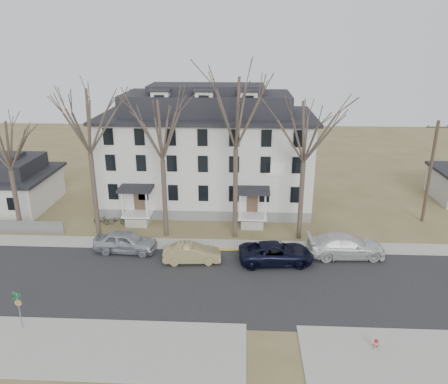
# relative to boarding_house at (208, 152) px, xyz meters

# --- Properties ---
(ground) EXTENTS (120.00, 120.00, 0.00)m
(ground) POSITION_rel_boarding_house_xyz_m (2.00, -17.95, -5.38)
(ground) COLOR olive
(ground) RESTS_ON ground
(main_road) EXTENTS (120.00, 10.00, 0.04)m
(main_road) POSITION_rel_boarding_house_xyz_m (2.00, -15.95, -5.38)
(main_road) COLOR #27272A
(main_road) RESTS_ON ground
(far_sidewalk) EXTENTS (120.00, 2.00, 0.08)m
(far_sidewalk) POSITION_rel_boarding_house_xyz_m (2.00, -9.95, -5.38)
(far_sidewalk) COLOR #A09F97
(far_sidewalk) RESTS_ON ground
(near_sidewalk_right) EXTENTS (14.00, 5.00, 0.08)m
(near_sidewalk_right) POSITION_rel_boarding_house_xyz_m (14.00, -22.95, -5.38)
(near_sidewalk_right) COLOR #A09F97
(near_sidewalk_right) RESTS_ON ground
(near_sidewalk_left) EXTENTS (20.00, 5.00, 0.08)m
(near_sidewalk_left) POSITION_rel_boarding_house_xyz_m (-6.00, -22.95, -5.38)
(near_sidewalk_left) COLOR #A09F97
(near_sidewalk_left) RESTS_ON ground
(yellow_curb) EXTENTS (14.00, 0.25, 0.06)m
(yellow_curb) POSITION_rel_boarding_house_xyz_m (7.00, -10.85, -5.38)
(yellow_curb) COLOR gold
(yellow_curb) RESTS_ON ground
(boarding_house) EXTENTS (20.80, 12.36, 12.05)m
(boarding_house) POSITION_rel_boarding_house_xyz_m (0.00, 0.00, 0.00)
(boarding_house) COLOR slate
(boarding_house) RESTS_ON ground
(small_house) EXTENTS (8.70, 8.70, 5.00)m
(small_house) POSITION_rel_boarding_house_xyz_m (-20.00, -1.96, -3.13)
(small_house) COLOR silver
(small_house) RESTS_ON ground
(tree_far_left) EXTENTS (8.40, 8.40, 13.72)m
(tree_far_left) POSITION_rel_boarding_house_xyz_m (-9.00, -8.15, 4.96)
(tree_far_left) COLOR #473B31
(tree_far_left) RESTS_ON ground
(tree_mid_left) EXTENTS (7.80, 7.80, 12.74)m
(tree_mid_left) POSITION_rel_boarding_house_xyz_m (-3.00, -8.15, 4.22)
(tree_mid_left) COLOR #473B31
(tree_mid_left) RESTS_ON ground
(tree_center) EXTENTS (9.00, 9.00, 14.70)m
(tree_center) POSITION_rel_boarding_house_xyz_m (3.00, -8.15, 5.71)
(tree_center) COLOR #473B31
(tree_center) RESTS_ON ground
(tree_mid_right) EXTENTS (7.80, 7.80, 12.74)m
(tree_mid_right) POSITION_rel_boarding_house_xyz_m (8.50, -8.15, 4.22)
(tree_mid_right) COLOR #473B31
(tree_mid_right) RESTS_ON ground
(tree_bungalow) EXTENTS (6.60, 6.60, 10.78)m
(tree_bungalow) POSITION_rel_boarding_house_xyz_m (-16.00, -8.15, 2.74)
(tree_bungalow) COLOR #473B31
(tree_bungalow) RESTS_ON ground
(utility_pole_far) EXTENTS (2.00, 0.28, 9.50)m
(utility_pole_far) POSITION_rel_boarding_house_xyz_m (20.50, -3.95, -0.47)
(utility_pole_far) COLOR #3D3023
(utility_pole_far) RESTS_ON ground
(car_silver) EXTENTS (5.15, 2.36, 1.71)m
(car_silver) POSITION_rel_boarding_house_xyz_m (-5.68, -11.43, -4.52)
(car_silver) COLOR #A4AAB2
(car_silver) RESTS_ON ground
(car_tan) EXTENTS (4.50, 1.91, 1.45)m
(car_tan) POSITION_rel_boarding_house_xyz_m (-0.18, -12.88, -4.66)
(car_tan) COLOR tan
(car_tan) RESTS_ON ground
(car_navy) EXTENTS (5.93, 3.14, 1.59)m
(car_navy) POSITION_rel_boarding_house_xyz_m (6.26, -12.66, -4.59)
(car_navy) COLOR black
(car_navy) RESTS_ON ground
(car_white) EXTENTS (6.25, 2.87, 1.77)m
(car_white) POSITION_rel_boarding_house_xyz_m (11.76, -11.35, -4.49)
(car_white) COLOR silver
(car_white) RESTS_ON ground
(bicycle_left) EXTENTS (1.71, 0.68, 0.88)m
(bicycle_left) POSITION_rel_boarding_house_xyz_m (-7.87, -6.20, -4.94)
(bicycle_left) COLOR black
(bicycle_left) RESTS_ON ground
(bicycle_right) EXTENTS (1.54, 0.58, 0.91)m
(bicycle_right) POSITION_rel_boarding_house_xyz_m (-9.29, -6.39, -4.93)
(bicycle_right) COLOR black
(bicycle_right) RESTS_ON ground
(fire_hydrant) EXTENTS (0.32, 0.30, 0.76)m
(fire_hydrant) POSITION_rel_boarding_house_xyz_m (11.12, -22.40, -4.99)
(fire_hydrant) COLOR #B7B7BA
(fire_hydrant) RESTS_ON ground
(street_sign) EXTENTS (0.70, 0.70, 2.45)m
(street_sign) POSITION_rel_boarding_house_xyz_m (-9.31, -21.42, -3.74)
(street_sign) COLOR gray
(street_sign) RESTS_ON ground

